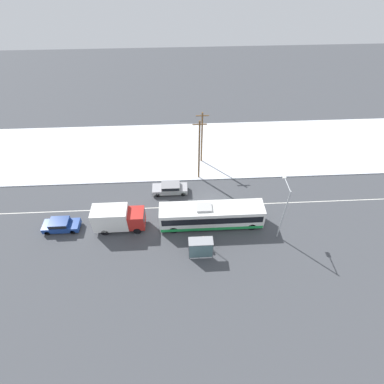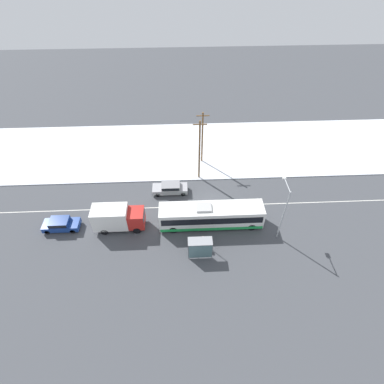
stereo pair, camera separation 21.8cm
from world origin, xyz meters
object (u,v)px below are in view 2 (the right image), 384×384
(sedan_car, at_px, (170,188))
(streetlamp, at_px, (284,206))
(parked_car_near_truck, at_px, (61,224))
(utility_pole_roadside, at_px, (199,150))
(bus_shelter, at_px, (200,247))
(utility_pole_snowlot, at_px, (202,137))
(pedestrian_at_stop, at_px, (203,240))
(city_bus, at_px, (211,216))
(box_truck, at_px, (117,217))

(sedan_car, bearing_deg, streetlamp, 148.78)
(parked_car_near_truck, xyz_separation_m, utility_pole_roadside, (17.26, 8.60, 4.04))
(sedan_car, xyz_separation_m, streetlamp, (12.70, -7.69, 3.95))
(parked_car_near_truck, xyz_separation_m, bus_shelter, (16.56, -4.73, 0.86))
(bus_shelter, height_order, utility_pole_snowlot, utility_pole_snowlot)
(pedestrian_at_stop, distance_m, utility_pole_snowlot, 16.16)
(streetlamp, bearing_deg, city_bus, 166.81)
(pedestrian_at_stop, relative_size, utility_pole_roadside, 0.19)
(utility_pole_roadside, relative_size, utility_pole_snowlot, 1.12)
(pedestrian_at_stop, bearing_deg, utility_pole_roadside, 88.50)
(city_bus, distance_m, pedestrian_at_stop, 3.55)
(parked_car_near_truck, relative_size, streetlamp, 0.57)
(utility_pole_snowlot, bearing_deg, utility_pole_roadside, -99.92)
(pedestrian_at_stop, bearing_deg, city_bus, 69.38)
(parked_car_near_truck, relative_size, pedestrian_at_stop, 2.42)
(sedan_car, bearing_deg, bus_shelter, 107.87)
(parked_car_near_truck, bearing_deg, bus_shelter, -15.94)
(parked_car_near_truck, bearing_deg, pedestrian_at_stop, -11.37)
(sedan_car, distance_m, streetlamp, 15.36)
(utility_pole_snowlot, bearing_deg, streetlamp, -60.93)
(city_bus, xyz_separation_m, utility_pole_roadside, (-0.92, 8.72, 3.32))
(box_truck, height_order, utility_pole_roadside, utility_pole_roadside)
(box_truck, distance_m, utility_pole_snowlot, 16.82)
(box_truck, relative_size, utility_pole_roadside, 0.65)
(city_bus, height_order, box_truck, box_truck)
(box_truck, distance_m, sedan_car, 8.61)
(streetlamp, bearing_deg, utility_pole_snowlot, 119.07)
(parked_car_near_truck, bearing_deg, utility_pole_snowlot, 34.66)
(city_bus, xyz_separation_m, bus_shelter, (-1.62, -4.62, 0.14))
(pedestrian_at_stop, relative_size, utility_pole_snowlot, 0.21)
(pedestrian_at_stop, height_order, streetlamp, streetlamp)
(streetlamp, bearing_deg, sedan_car, 148.78)
(parked_car_near_truck, distance_m, streetlamp, 26.24)
(city_bus, distance_m, utility_pole_roadside, 9.37)
(city_bus, relative_size, streetlamp, 1.67)
(streetlamp, bearing_deg, parked_car_near_truck, 175.77)
(pedestrian_at_stop, bearing_deg, parked_car_near_truck, 168.63)
(sedan_car, distance_m, utility_pole_roadside, 6.41)
(pedestrian_at_stop, relative_size, bus_shelter, 0.66)
(sedan_car, height_order, bus_shelter, bus_shelter)
(box_truck, distance_m, parked_car_near_truck, 7.03)
(utility_pole_roadside, bearing_deg, box_truck, -139.74)
(city_bus, xyz_separation_m, box_truck, (-11.22, -0.00, 0.22))
(box_truck, xyz_separation_m, parked_car_near_truck, (-6.97, 0.11, -0.94))
(city_bus, xyz_separation_m, streetlamp, (7.69, -1.80, 3.22))
(bus_shelter, bearing_deg, city_bus, 70.68)
(utility_pole_roadside, distance_m, utility_pole_snowlot, 3.87)
(sedan_car, distance_m, bus_shelter, 11.08)
(utility_pole_snowlot, bearing_deg, pedestrian_at_stop, -93.54)
(bus_shelter, height_order, utility_pole_roadside, utility_pole_roadside)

